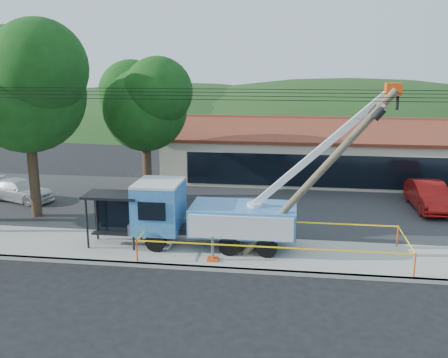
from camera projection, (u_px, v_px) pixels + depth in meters
name	position (u px, v px, depth m)	size (l,w,h in m)	color
ground	(230.00, 294.00, 18.89)	(120.00, 120.00, 0.00)	black
curb	(237.00, 270.00, 20.90)	(60.00, 0.25, 0.15)	#ABAAA0
sidewalk	(241.00, 253.00, 22.73)	(60.00, 4.00, 0.15)	#ABAAA0
parking_lot	(255.00, 205.00, 30.45)	(60.00, 12.00, 0.10)	#28282B
strip_mall	(317.00, 154.00, 37.19)	(22.50, 8.53, 4.67)	#C2B89A
tree_west_near	(25.00, 82.00, 26.47)	(7.56, 6.72, 10.80)	#332316
tree_lot	(145.00, 101.00, 30.93)	(6.30, 5.60, 8.94)	#332316
hill_west	(176.00, 121.00, 73.91)	(78.40, 56.00, 28.00)	#203C15
hill_center	(348.00, 124.00, 70.59)	(89.60, 64.00, 32.00)	#203C15
utility_truck	(210.00, 213.00, 23.16)	(11.67, 4.04, 7.58)	black
leaning_pole	(324.00, 168.00, 21.13)	(6.30, 1.78, 7.52)	brown
bus_shelter	(115.00, 207.00, 23.35)	(2.59, 1.61, 2.49)	black
caution_tape	(273.00, 238.00, 22.30)	(11.55, 3.53, 1.02)	#EE450C
car_silver	(168.00, 209.00, 29.85)	(1.83, 4.54, 1.55)	#A5A7AC
car_red	(427.00, 211.00, 29.47)	(1.74, 4.98, 1.64)	maroon
car_white	(21.00, 202.00, 31.32)	(1.86, 4.56, 1.32)	silver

